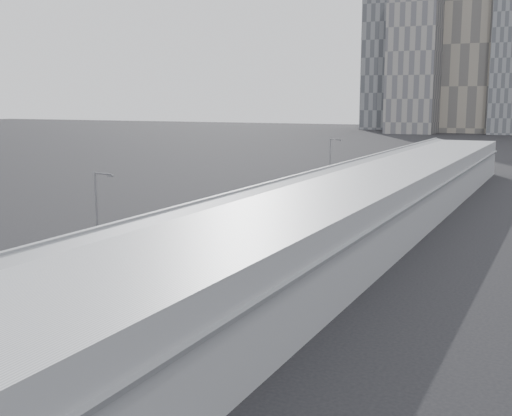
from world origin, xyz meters
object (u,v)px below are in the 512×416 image
Objects in this scene: bus_7 at (372,178)px; street_lamp_near at (98,213)px; bus_2 at (116,274)px; bus_3 at (208,243)px; bus_8 at (395,170)px; bus_6 at (349,186)px; bus_5 at (313,201)px; suv at (367,171)px; street_lamp_far at (331,160)px; bus_10 at (426,158)px; shipping_container at (341,173)px; bus_4 at (263,221)px; bus_9 at (405,165)px.

street_lamp_near is at bearing -97.51° from bus_7.
bus_2 reaches higher than bus_3.
bus_8 is (0.62, 13.25, 0.17)m from bus_7.
bus_6 is (-0.50, 44.40, 0.13)m from bus_3.
bus_5 is at bearing 88.03° from bus_3.
street_lamp_far is at bearing -103.41° from suv.
bus_2 is 0.95× the size of bus_10.
suv is (-6.59, 31.93, -0.92)m from bus_6.
bus_6 reaches higher than bus_7.
bus_5 is 1.44× the size of street_lamp_near.
bus_8 reaches higher than bus_7.
street_lamp_near reaches higher than bus_2.
bus_6 is at bearing -93.17° from bus_8.
shipping_container is at bearing -106.02° from bus_10.
bus_3 is at bearing -82.93° from street_lamp_far.
bus_5 is 35.85m from shipping_container.
bus_4 is 20.78m from street_lamp_near.
bus_5 is at bearing -91.80° from bus_9.
bus_3 reaches higher than bus_5.
bus_3 is at bearing 41.91° from street_lamp_near.
suv is (-7.09, 76.33, -0.79)m from bus_3.
bus_5 is 0.90× the size of bus_6.
bus_9 reaches higher than bus_6.
bus_6 reaches higher than bus_4.
street_lamp_far is (-5.84, -4.90, 3.39)m from bus_7.
street_lamp_far is (-6.47, -18.15, 3.22)m from bus_8.
bus_10 is (0.34, 55.93, -0.02)m from bus_6.
bus_4 is at bearing -81.11° from street_lamp_far.
bus_10 is 2.46× the size of suv.
street_lamp_near is 83.06m from suv.
street_lamp_near is (-6.54, 5.95, 3.41)m from bus_2.
bus_3 is 10.48m from street_lamp_near.
shipping_container is (-7.94, 34.96, -0.12)m from bus_5.
bus_9 is at bearing 30.55° from suv.
bus_3 is 82.70m from bus_9.
bus_9 is 30.61m from street_lamp_far.
street_lamp_far reaches higher than shipping_container.
bus_4 is at bearing -83.09° from bus_5.
bus_6 is 1.09× the size of bus_7.
street_lamp_near is 1.01× the size of street_lamp_far.
street_lamp_near reaches higher than bus_3.
bus_8 is 11.76m from bus_9.
bus_8 is at bearing 94.51° from bus_5.
street_lamp_near is 1.55× the size of suv.
bus_10 is 1.59× the size of street_lamp_near.
bus_9 is at bearing 88.59° from bus_7.
street_lamp_far is 23.90m from suv.
bus_9 is (-0.79, 82.70, 0.15)m from bus_3.
bus_10 is 107.24m from street_lamp_near.
bus_9 is 2.53× the size of shipping_container.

